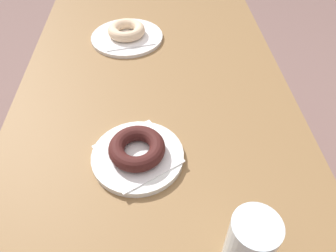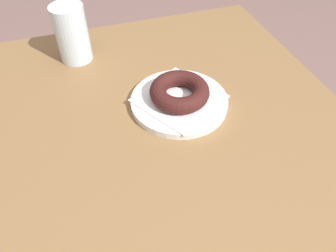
{
  "view_description": "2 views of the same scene",
  "coord_description": "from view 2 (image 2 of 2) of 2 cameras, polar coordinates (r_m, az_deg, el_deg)",
  "views": [
    {
      "loc": [
        -0.69,
        -0.0,
        1.29
      ],
      "look_at": [
        -0.19,
        -0.03,
        0.78
      ],
      "focal_mm": 34.19,
      "sensor_mm": 36.0,
      "label": 1
    },
    {
      "loc": [
        0.22,
        -0.14,
        1.19
      ],
      "look_at": [
        -0.15,
        -0.01,
        0.78
      ],
      "focal_mm": 34.32,
      "sensor_mm": 36.0,
      "label": 2
    }
  ],
  "objects": [
    {
      "name": "table",
      "position": [
        0.63,
        5.84,
        -19.63
      ],
      "size": [
        1.23,
        0.74,
        0.73
      ],
      "color": "olive",
      "rests_on": "ground_plane"
    },
    {
      "name": "napkin_chocolate_ring",
      "position": [
        0.66,
        2.02,
        4.92
      ],
      "size": [
        0.2,
        0.2,
        0.0
      ],
      "primitive_type": "cube",
      "rotation": [
        0.0,
        0.0,
        0.53
      ],
      "color": "white",
      "rests_on": "plate_chocolate_ring"
    },
    {
      "name": "plate_chocolate_ring",
      "position": [
        0.67,
        2.0,
        4.36
      ],
      "size": [
        0.2,
        0.2,
        0.01
      ],
      "primitive_type": "cylinder",
      "color": "white",
      "rests_on": "table"
    },
    {
      "name": "water_glass",
      "position": [
        0.8,
        -16.7,
        15.42
      ],
      "size": [
        0.08,
        0.08,
        0.13
      ],
      "primitive_type": "cylinder",
      "color": "silver",
      "rests_on": "table"
    },
    {
      "name": "donut_chocolate_ring",
      "position": [
        0.65,
        2.06,
        6.15
      ],
      "size": [
        0.12,
        0.12,
        0.03
      ],
      "primitive_type": "torus",
      "color": "#3E1816",
      "rests_on": "napkin_chocolate_ring"
    }
  ]
}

